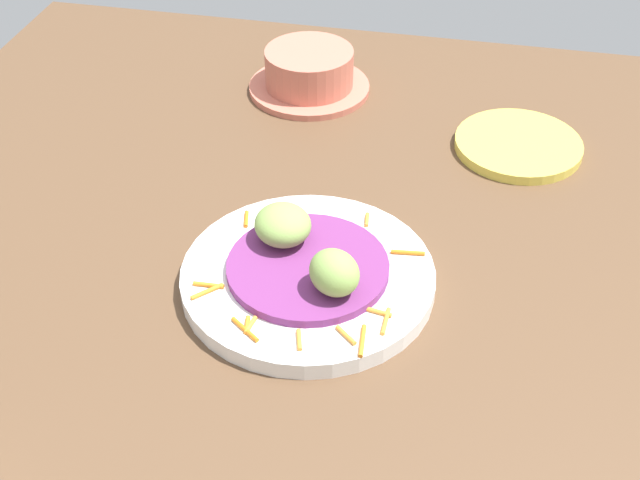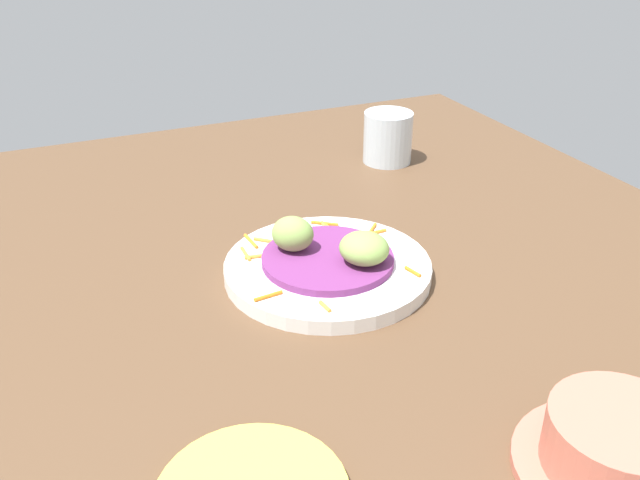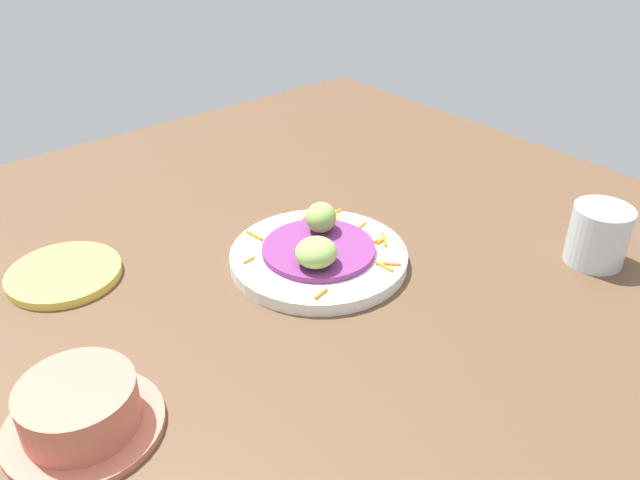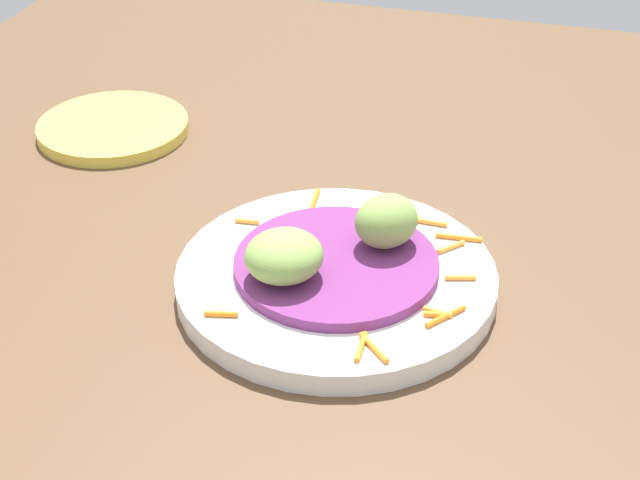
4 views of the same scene
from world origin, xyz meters
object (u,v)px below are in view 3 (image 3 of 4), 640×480
at_px(main_plate, 319,257).
at_px(water_glass, 598,235).
at_px(terracotta_bowl, 80,410).
at_px(side_plate_small, 64,274).
at_px(guac_scoop_center, 321,217).
at_px(guac_scoop_left, 316,252).

xyz_separation_m(main_plate, water_glass, (-0.23, -0.28, 0.03)).
relative_size(main_plate, terracotta_bowl, 1.55).
bearing_deg(side_plate_small, guac_scoop_center, -116.85).
distance_m(main_plate, guac_scoop_left, 0.05).
bearing_deg(terracotta_bowl, water_glass, -103.50).
distance_m(guac_scoop_left, water_glass, 0.37).
distance_m(guac_scoop_center, terracotta_bowl, 0.40).
height_order(guac_scoop_center, side_plate_small, guac_scoop_center).
height_order(main_plate, terracotta_bowl, terracotta_bowl).
height_order(guac_scoop_left, water_glass, water_glass).
height_order(guac_scoop_center, terracotta_bowl, guac_scoop_center).
height_order(guac_scoop_center, water_glass, water_glass).
relative_size(guac_scoop_center, water_glass, 0.61).
bearing_deg(side_plate_small, main_plate, -123.91).
bearing_deg(guac_scoop_center, guac_scoop_left, 135.86).
bearing_deg(guac_scoop_center, main_plate, 135.86).
relative_size(guac_scoop_center, terracotta_bowl, 0.32).
distance_m(guac_scoop_left, side_plate_small, 0.32).
distance_m(side_plate_small, terracotta_bowl, 0.27).
height_order(main_plate, water_glass, water_glass).
xyz_separation_m(main_plate, guac_scoop_center, (0.03, -0.03, 0.04)).
bearing_deg(terracotta_bowl, guac_scoop_left, -81.66).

